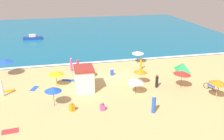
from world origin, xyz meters
name	(u,v)px	position (x,y,z in m)	size (l,w,h in m)	color
ground_plane	(114,78)	(0.00, 0.00, 0.00)	(60.00, 60.00, 0.00)	#D8B775
ocean_water	(88,32)	(0.00, 28.00, 0.05)	(60.00, 44.00, 0.10)	#146B93
wave_breaker_foam	(105,61)	(0.00, 6.30, 0.10)	(57.00, 0.70, 0.01)	white
lifeguard_cabana	(84,79)	(-4.18, -2.94, 1.44)	(2.16, 2.65, 2.85)	white
beach_umbrella_0	(218,82)	(9.47, -8.06, 1.95)	(2.22, 2.19, 2.28)	silver
beach_umbrella_1	(56,73)	(-7.30, -1.04, 1.69)	(2.38, 2.39, 1.96)	#4C3823
beach_umbrella_2	(138,52)	(4.76, 4.82, 1.68)	(2.36, 2.37, 1.92)	#4C3823
beach_umbrella_3	(4,61)	(-13.87, 3.66, 2.08)	(2.39, 2.40, 2.26)	silver
beach_umbrella_4	(83,65)	(-3.94, 0.52, 1.90)	(2.44, 2.43, 2.16)	#4C3823
beach_umbrella_5	(182,73)	(7.03, -4.77, 1.94)	(2.11, 2.09, 2.22)	#4C3823
beach_umbrella_6	(140,71)	(2.69, -2.56, 1.70)	(2.06, 2.05, 1.97)	silver
beach_umbrella_7	(136,80)	(1.30, -5.16, 1.65)	(2.24, 2.26, 1.96)	#4C3823
beach_umbrella_8	(53,89)	(-7.61, -5.91, 1.85)	(1.87, 1.86, 2.10)	#4C3823
beach_tent	(183,67)	(9.90, 0.36, 0.59)	(2.38, 2.75, 1.18)	green
parked_bicycle	(211,87)	(10.20, -5.95, 0.38)	(1.02, 1.57, 0.76)	black
beachgoer_0	(141,64)	(4.37, 2.17, 0.85)	(0.39, 0.39, 1.70)	orange
beachgoer_1	(112,72)	(-0.08, 0.87, 0.44)	(0.43, 0.43, 0.99)	blue
beachgoer_2	(71,65)	(-5.25, 3.68, 0.91)	(0.32, 0.32, 1.90)	#D84CA5
beachgoer_3	(2,88)	(-13.15, -2.57, 0.95)	(0.39, 0.39, 1.93)	white
beachgoer_4	(77,66)	(-4.49, 2.87, 0.88)	(0.40, 0.40, 1.81)	#D84CA5
beachgoer_5	(154,105)	(1.79, -9.36, 0.86)	(0.45, 0.45, 1.84)	blue
beachgoer_6	(72,107)	(-5.91, -7.38, 0.38)	(0.61, 0.61, 0.90)	orange
beachgoer_8	(102,107)	(-2.96, -7.86, 0.33)	(0.48, 0.48, 0.81)	#D84CA5
beachgoer_9	(78,65)	(-4.33, 3.82, 0.75)	(0.37, 0.37, 1.60)	#D84CA5
beachgoer_10	(157,81)	(4.29, -3.98, 0.76)	(0.38, 0.38, 1.61)	black
beach_towel_0	(10,131)	(-11.32, -9.70, 0.01)	(1.47, 0.93, 0.01)	red
beach_towel_1	(34,88)	(-9.91, -1.25, 0.01)	(1.12, 1.57, 0.01)	blue
beach_towel_2	(69,80)	(-5.81, 0.33, 0.01)	(1.90, 1.16, 0.01)	blue
beach_towel_3	(132,84)	(1.67, -2.62, 0.01)	(0.75, 1.35, 0.01)	white
beach_towel_4	(9,91)	(-12.75, -1.29, 0.01)	(1.48, 0.94, 0.01)	orange
small_boat_0	(33,38)	(-11.94, 23.30, 0.46)	(3.83, 1.26, 1.07)	navy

